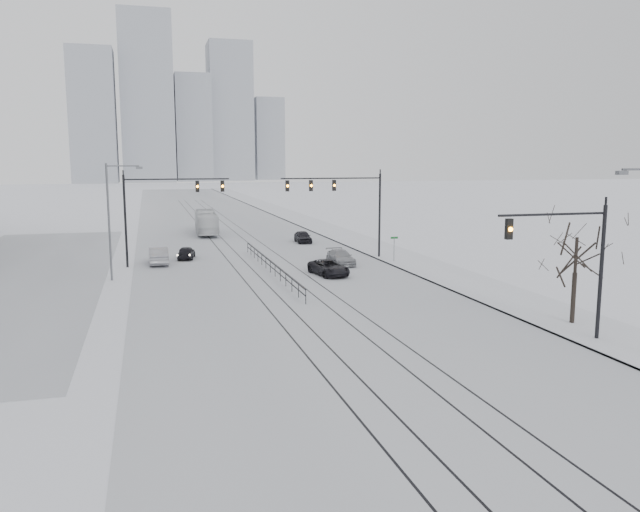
% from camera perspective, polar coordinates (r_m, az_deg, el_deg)
% --- Properties ---
extents(ground, '(500.00, 500.00, 0.00)m').
position_cam_1_polar(ground, '(24.09, 9.55, -13.80)').
color(ground, white).
rests_on(ground, ground).
extents(road, '(22.00, 260.00, 0.02)m').
position_cam_1_polar(road, '(81.20, -8.59, 2.11)').
color(road, silver).
rests_on(road, ground).
extents(sidewalk_east, '(5.00, 260.00, 0.16)m').
position_cam_1_polar(sidewalk_east, '(83.86, 0.61, 2.46)').
color(sidewalk_east, silver).
rests_on(sidewalk_east, ground).
extents(curb, '(0.10, 260.00, 0.12)m').
position_cam_1_polar(curb, '(83.22, -1.01, 2.40)').
color(curb, gray).
rests_on(curb, ground).
extents(parking_strip, '(14.00, 60.00, 0.03)m').
position_cam_1_polar(parking_strip, '(56.82, -25.81, -1.46)').
color(parking_strip, silver).
rests_on(parking_strip, ground).
extents(tram_rails, '(5.30, 180.00, 0.01)m').
position_cam_1_polar(tram_rails, '(61.55, -6.33, 0.08)').
color(tram_rails, black).
rests_on(tram_rails, ground).
extents(skyline, '(96.00, 48.00, 72.00)m').
position_cam_1_polar(skyline, '(294.88, -12.90, 12.64)').
color(skyline, '#9297A1').
rests_on(skyline, ground).
extents(traffic_mast_near, '(6.10, 0.37, 7.00)m').
position_cam_1_polar(traffic_mast_near, '(33.43, 22.29, 0.12)').
color(traffic_mast_near, black).
rests_on(traffic_mast_near, ground).
extents(traffic_mast_ne, '(9.60, 0.37, 8.00)m').
position_cam_1_polar(traffic_mast_ne, '(57.99, 2.39, 5.31)').
color(traffic_mast_ne, black).
rests_on(traffic_mast_ne, ground).
extents(traffic_mast_nw, '(9.10, 0.37, 8.00)m').
position_cam_1_polar(traffic_mast_nw, '(56.23, -14.39, 4.75)').
color(traffic_mast_nw, black).
rests_on(traffic_mast_nw, ground).
extents(street_light_west, '(2.73, 0.25, 9.00)m').
position_cam_1_polar(street_light_west, '(50.33, -18.43, 3.73)').
color(street_light_west, '#595B60').
rests_on(street_light_west, ground).
extents(bare_tree, '(4.40, 4.40, 6.10)m').
position_cam_1_polar(bare_tree, '(37.26, 22.41, 0.82)').
color(bare_tree, black).
rests_on(bare_tree, ground).
extents(median_fence, '(0.06, 24.00, 1.00)m').
position_cam_1_polar(median_fence, '(51.74, -4.57, -0.96)').
color(median_fence, black).
rests_on(median_fence, ground).
extents(street_sign, '(0.70, 0.06, 2.40)m').
position_cam_1_polar(street_sign, '(56.83, 6.79, 0.98)').
color(street_sign, '#595B60').
rests_on(street_sign, ground).
extents(sedan_sb_inner, '(2.03, 3.76, 1.21)m').
position_cam_1_polar(sedan_sb_inner, '(60.06, -12.13, 0.29)').
color(sedan_sb_inner, black).
rests_on(sedan_sb_inner, ground).
extents(sedan_sb_outer, '(1.72, 4.74, 1.55)m').
position_cam_1_polar(sedan_sb_outer, '(57.56, -14.56, 0.02)').
color(sedan_sb_outer, '#98999F').
rests_on(sedan_sb_outer, ground).
extents(sedan_nb_front, '(2.81, 4.81, 1.26)m').
position_cam_1_polar(sedan_nb_front, '(50.35, 0.81, -1.08)').
color(sedan_nb_front, black).
rests_on(sedan_nb_front, ground).
extents(sedan_nb_right, '(1.80, 4.43, 1.29)m').
position_cam_1_polar(sedan_nb_right, '(55.58, 1.90, -0.14)').
color(sedan_nb_right, gray).
rests_on(sedan_nb_right, ground).
extents(sedan_nb_far, '(1.71, 3.95, 1.33)m').
position_cam_1_polar(sedan_nb_far, '(70.59, -1.58, 1.76)').
color(sedan_nb_far, black).
rests_on(sedan_nb_far, ground).
extents(box_truck, '(2.94, 10.73, 2.96)m').
position_cam_1_polar(box_truck, '(79.97, -10.36, 3.02)').
color(box_truck, silver).
rests_on(box_truck, ground).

